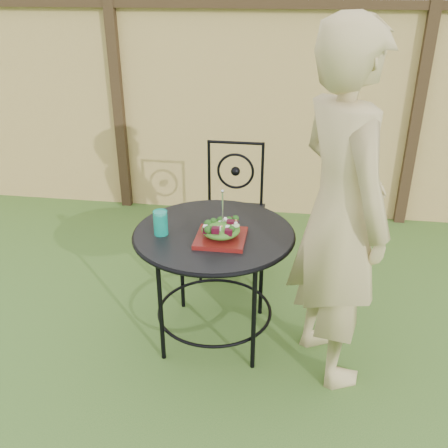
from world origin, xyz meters
The scene contains 9 objects.
ground centered at (0.00, 0.00, 0.00)m, with size 60.00×60.00×0.00m, color #254D18.
fence centered at (0.00, 2.19, 0.95)m, with size 8.00×0.12×1.90m.
patio_table centered at (-0.11, 0.28, 0.59)m, with size 0.92×0.92×0.72m.
patio_chair centered at (-0.12, 1.13, 0.50)m, with size 0.46×0.46×0.95m.
diner centered at (0.56, 0.14, 0.95)m, with size 0.69×0.45×1.89m, color tan.
salad_plate centered at (-0.06, 0.19, 0.74)m, with size 0.27×0.27×0.02m, color #50130B.
salad centered at (-0.06, 0.19, 0.79)m, with size 0.21×0.21×0.08m, color #235614.
fork centered at (-0.05, 0.19, 0.92)m, with size 0.01×0.01×0.18m, color silver.
drinking_glass centered at (-0.40, 0.21, 0.79)m, with size 0.08×0.08×0.14m, color #0C9078.
Camera 1 is at (0.32, -2.19, 2.01)m, focal length 40.00 mm.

